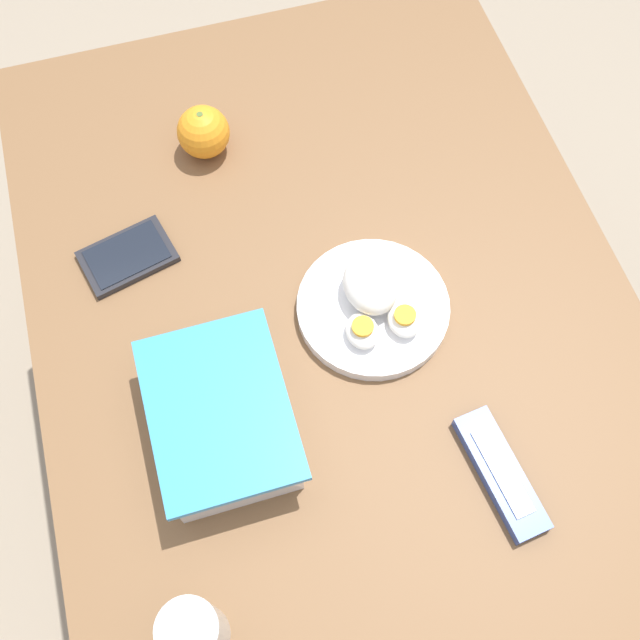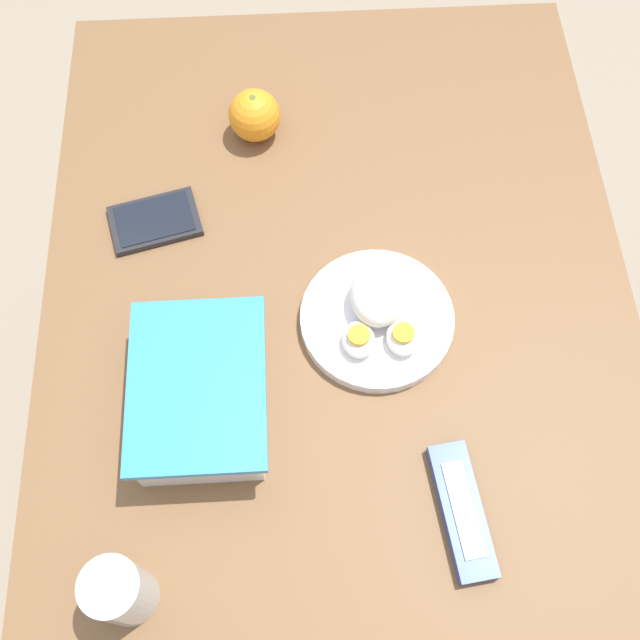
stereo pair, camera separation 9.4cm
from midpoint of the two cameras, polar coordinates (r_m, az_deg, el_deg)
name	(u,v)px [view 1 (the left image)]	position (r m, az deg, el deg)	size (l,w,h in m)	color
ground_plane	(333,475)	(1.67, -0.63, -11.89)	(10.00, 10.00, 0.00)	gray
table	(340,368)	(1.07, -0.96, -3.91)	(1.16, 0.78, 0.75)	brown
food_container	(222,419)	(0.90, -10.44, -7.73)	(0.21, 0.16, 0.07)	white
orange_fruit	(203,132)	(1.11, -11.34, 13.65)	(0.07, 0.07, 0.07)	orange
rice_plate	(373,303)	(0.96, 1.31, 0.99)	(0.20, 0.20, 0.07)	white
candy_bar	(501,473)	(0.91, 10.73, -11.73)	(0.16, 0.06, 0.02)	#334C9E
cell_phone	(128,256)	(1.05, -16.94, 4.41)	(0.11, 0.14, 0.01)	#232328
drinking_glass	(194,632)	(0.84, -12.97, -22.55)	(0.06, 0.06, 0.10)	silver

